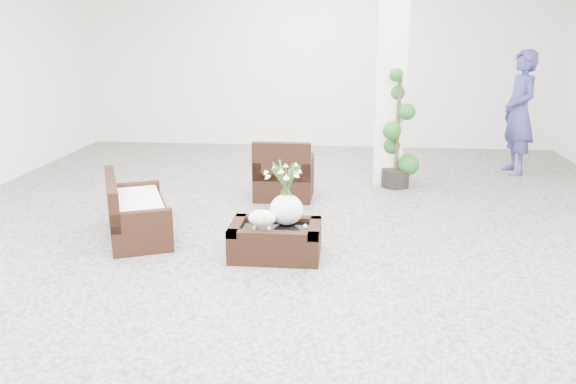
# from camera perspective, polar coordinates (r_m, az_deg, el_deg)

# --- Properties ---
(ground) EXTENTS (11.00, 11.00, 0.00)m
(ground) POSITION_cam_1_polar(r_m,az_deg,el_deg) (6.25, 0.09, -5.23)
(ground) COLOR gray
(ground) RESTS_ON ground
(column) EXTENTS (0.40, 0.40, 3.50)m
(column) POSITION_cam_1_polar(r_m,az_deg,el_deg) (8.64, 10.12, 12.28)
(column) COLOR white
(column) RESTS_ON ground
(coffee_table) EXTENTS (0.90, 0.60, 0.31)m
(coffee_table) POSITION_cam_1_polar(r_m,az_deg,el_deg) (5.91, -1.23, -4.89)
(coffee_table) COLOR black
(coffee_table) RESTS_ON ground
(sheep_figurine) EXTENTS (0.28, 0.23, 0.21)m
(sheep_figurine) POSITION_cam_1_polar(r_m,az_deg,el_deg) (5.74, -2.55, -2.75)
(sheep_figurine) COLOR white
(sheep_figurine) RESTS_ON coffee_table
(planter_narcissus) EXTENTS (0.44, 0.44, 0.80)m
(planter_narcissus) POSITION_cam_1_polar(r_m,az_deg,el_deg) (5.82, -0.16, 0.56)
(planter_narcissus) COLOR white
(planter_narcissus) RESTS_ON coffee_table
(tealight) EXTENTS (0.04, 0.04, 0.03)m
(tealight) POSITION_cam_1_polar(r_m,az_deg,el_deg) (5.84, 1.71, -3.35)
(tealight) COLOR white
(tealight) RESTS_ON coffee_table
(armchair) EXTENTS (0.77, 0.74, 0.82)m
(armchair) POSITION_cam_1_polar(r_m,az_deg,el_deg) (7.91, -0.36, 2.38)
(armchair) COLOR black
(armchair) RESTS_ON ground
(loveseat) EXTENTS (1.08, 1.42, 0.68)m
(loveseat) POSITION_cam_1_polar(r_m,az_deg,el_deg) (6.64, -14.53, -1.37)
(loveseat) COLOR black
(loveseat) RESTS_ON ground
(topiary) EXTENTS (0.45, 0.45, 1.67)m
(topiary) POSITION_cam_1_polar(r_m,az_deg,el_deg) (8.49, 10.68, 5.97)
(topiary) COLOR #184A17
(topiary) RESTS_ON ground
(shopper) EXTENTS (0.57, 0.77, 1.93)m
(shopper) POSITION_cam_1_polar(r_m,az_deg,el_deg) (9.86, 21.69, 7.22)
(shopper) COLOR navy
(shopper) RESTS_ON ground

